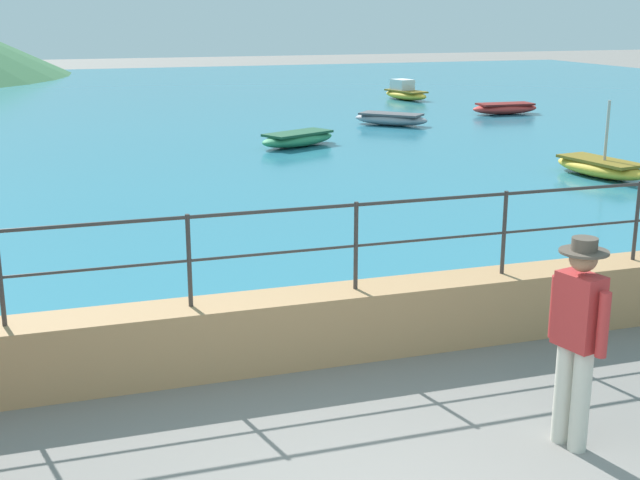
% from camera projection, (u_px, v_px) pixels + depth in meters
% --- Properties ---
extents(promenade_wall, '(20.00, 0.56, 0.70)m').
position_uv_depth(promenade_wall, '(276.00, 330.00, 8.46)').
color(promenade_wall, tan).
rests_on(promenade_wall, ground).
extents(railing, '(18.44, 0.04, 0.90)m').
position_uv_depth(railing, '(275.00, 236.00, 8.21)').
color(railing, '#383330').
rests_on(railing, promenade_wall).
extents(lake_water, '(64.00, 44.32, 0.06)m').
position_uv_depth(lake_water, '(103.00, 112.00, 29.31)').
color(lake_water, teal).
rests_on(lake_water, ground).
extents(person_walking, '(0.38, 0.56, 1.75)m').
position_uv_depth(person_walking, '(577.00, 333.00, 6.69)').
color(person_walking, beige).
rests_on(person_walking, ground).
extents(boat_1, '(1.39, 2.44, 0.76)m').
position_uv_depth(boat_1, '(405.00, 93.00, 32.90)').
color(boat_1, gold).
rests_on(boat_1, lake_water).
extents(boat_2, '(1.26, 2.42, 1.59)m').
position_uv_depth(boat_2, '(600.00, 167.00, 17.75)').
color(boat_2, gold).
rests_on(boat_2, lake_water).
extents(boat_3, '(2.27, 2.26, 0.36)m').
position_uv_depth(boat_3, '(391.00, 119.00, 25.63)').
color(boat_3, gray).
rests_on(boat_3, lake_water).
extents(boat_6, '(2.33, 0.98, 0.36)m').
position_uv_depth(boat_6, '(505.00, 108.00, 28.37)').
color(boat_6, red).
rests_on(boat_6, lake_water).
extents(boat_7, '(2.46, 1.85, 0.36)m').
position_uv_depth(boat_7, '(298.00, 139.00, 21.69)').
color(boat_7, '#338C59').
rests_on(boat_7, lake_water).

